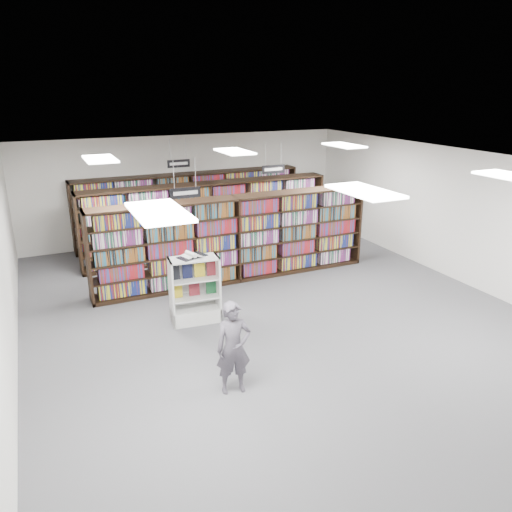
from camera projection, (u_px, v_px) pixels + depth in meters
name	position (u px, v px, depth m)	size (l,w,h in m)	color
floor	(271.00, 310.00, 10.78)	(12.00, 12.00, 0.00)	#4B4A4F
ceiling	(273.00, 161.00, 9.74)	(10.00, 12.00, 0.10)	white
wall_back	(187.00, 188.00, 15.43)	(10.00, 0.10, 3.20)	white
wall_left	(3.00, 275.00, 8.31)	(0.10, 12.00, 3.20)	white
wall_right	(455.00, 215.00, 12.21)	(0.10, 12.00, 3.20)	white
bookshelf_row_near	(236.00, 239.00, 12.16)	(7.00, 0.60, 2.10)	black
bookshelf_row_mid	(209.00, 220.00, 13.89)	(7.00, 0.60, 2.10)	black
bookshelf_row_far	(190.00, 207.00, 15.35)	(7.00, 0.60, 2.10)	black
aisle_sign_left	(185.00, 192.00, 10.24)	(0.65, 0.02, 0.80)	#B2B2B7
aisle_sign_right	(273.00, 168.00, 13.13)	(0.65, 0.02, 0.80)	#B2B2B7
aisle_sign_center	(179.00, 163.00, 14.07)	(0.65, 0.02, 0.80)	#B2B2B7
troffer_front_left	(159.00, 212.00, 6.00)	(0.60, 1.20, 0.04)	white
troffer_front_center	(365.00, 191.00, 7.17)	(0.60, 1.20, 0.04)	white
troffer_back_left	(100.00, 159.00, 10.31)	(0.60, 1.20, 0.04)	white
troffer_back_center	(234.00, 151.00, 11.48)	(0.60, 1.20, 0.04)	white
troffer_back_right	(344.00, 145.00, 12.65)	(0.60, 1.20, 0.04)	white
endcap_display	(195.00, 300.00, 10.17)	(1.03, 0.59, 1.38)	silver
open_book	(192.00, 255.00, 9.88)	(0.64, 0.50, 0.13)	black
shopper	(234.00, 348.00, 7.71)	(0.55, 0.36, 1.52)	#4A4650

